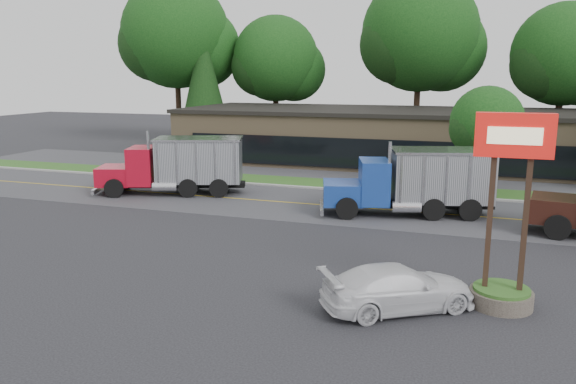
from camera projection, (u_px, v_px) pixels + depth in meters
name	position (u px, v px, depth m)	size (l,w,h in m)	color
ground	(226.00, 250.00, 22.99)	(140.00, 140.00, 0.00)	#38383D
road	(293.00, 203.00, 31.34)	(60.00, 8.00, 0.02)	#525257
center_line	(293.00, 203.00, 31.34)	(60.00, 0.12, 0.01)	gold
curb	(314.00, 189.00, 35.24)	(60.00, 0.30, 0.12)	#9E9E99
grass_verge	(321.00, 184.00, 36.91)	(60.00, 3.40, 0.03)	#29541D
far_parking	(339.00, 172.00, 41.55)	(60.00, 7.00, 0.02)	#525257
strip_mall	(380.00, 137.00, 46.09)	(32.00, 12.00, 4.00)	#967C5C
bilo_sign	(505.00, 243.00, 16.99)	(2.20, 1.90, 5.95)	#6B6054
tree_far_a	(178.00, 39.00, 56.83)	(11.60, 10.92, 16.55)	#382619
tree_far_b	(277.00, 63.00, 56.04)	(9.00, 8.47, 12.84)	#382619
tree_far_c	(422.00, 39.00, 51.28)	(11.24, 10.57, 16.03)	#382619
tree_far_d	(565.00, 59.00, 47.00)	(9.11, 8.57, 12.99)	#382619
evergreen_left	(204.00, 81.00, 54.50)	(5.15, 5.15, 11.71)	#382619
tree_verge	(488.00, 126.00, 32.99)	(4.51, 4.24, 6.43)	#382619
dump_truck_red	(180.00, 164.00, 33.49)	(8.88, 5.11, 3.36)	black
dump_truck_blue	(417.00, 180.00, 28.36)	(8.77, 4.68, 3.36)	black
rally_car	(398.00, 288.00, 17.02)	(1.93, 4.75, 1.38)	silver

